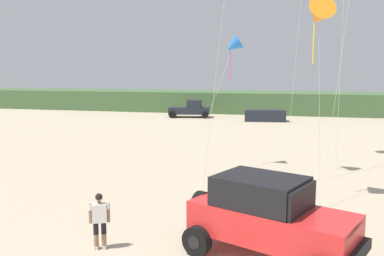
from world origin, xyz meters
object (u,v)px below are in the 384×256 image
kite_green_box (233,46)px  distant_pickup (191,109)px  person_watching (100,218)px  kite_orange_streamer (319,15)px  distant_sedan (265,116)px  jeep (269,216)px

kite_green_box → distant_pickup: bearing=109.8°
person_watching → kite_orange_streamer: (6.05, 6.44, 6.30)m
person_watching → distant_sedan: person_watching is taller
kite_green_box → person_watching: bearing=-100.3°
jeep → kite_orange_streamer: 8.48m
distant_pickup → kite_orange_streamer: (12.53, -28.46, 6.30)m
jeep → kite_orange_streamer: bearing=77.5°
distant_pickup → person_watching: bearing=-79.5°
kite_green_box → kite_orange_streamer: 6.29m
distant_pickup → kite_green_box: 25.76m
person_watching → distant_pickup: bearing=100.5°
jeep → distant_pickup: size_ratio=1.03×
distant_sedan → kite_green_box: kite_green_box is taller
jeep → person_watching: (-4.75, -0.62, -0.26)m
jeep → kite_orange_streamer: (1.29, 5.82, 6.03)m
kite_green_box → kite_orange_streamer: size_ratio=0.86×
jeep → person_watching: jeep is taller
distant_sedan → kite_orange_streamer: kite_orange_streamer is taller
distant_pickup → distant_sedan: distant_pickup is taller
distant_sedan → person_watching: bearing=-100.7°
distant_pickup → kite_orange_streamer: kite_orange_streamer is taller
distant_pickup → kite_green_box: kite_green_box is taller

